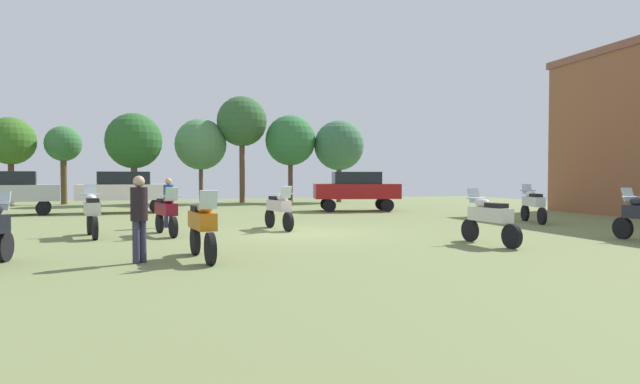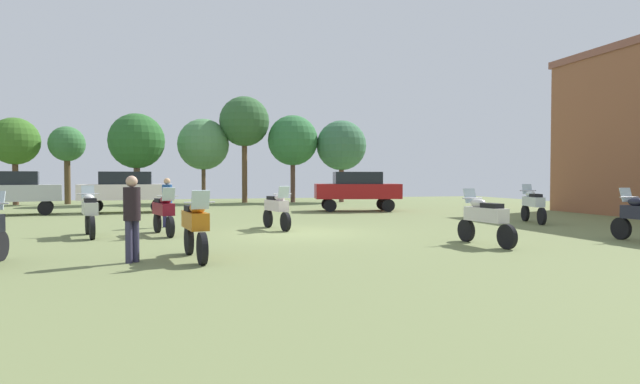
{
  "view_description": "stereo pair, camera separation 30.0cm",
  "coord_description": "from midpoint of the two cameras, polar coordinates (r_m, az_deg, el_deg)",
  "views": [
    {
      "loc": [
        -3.77,
        -15.63,
        1.78
      ],
      "look_at": [
        2.4,
        6.63,
        1.09
      ],
      "focal_mm": 29.11,
      "sensor_mm": 36.0,
      "label": 1
    },
    {
      "loc": [
        -3.48,
        -15.71,
        1.78
      ],
      "look_at": [
        2.4,
        6.63,
        1.09
      ],
      "focal_mm": 29.11,
      "sensor_mm": 36.0,
      "label": 2
    }
  ],
  "objects": [
    {
      "name": "ground_plane",
      "position": [
        16.18,
        -1.72,
        -4.58
      ],
      "size": [
        44.0,
        52.0,
        0.02
      ],
      "color": "olive"
    },
    {
      "name": "motorcycle_1",
      "position": [
        16.51,
        -23.51,
        -2.01
      ],
      "size": [
        0.75,
        2.11,
        1.49
      ],
      "rotation": [
        0.0,
        0.0,
        0.24
      ],
      "color": "black",
      "rests_on": "ground"
    },
    {
      "name": "motorcycle_3",
      "position": [
        11.27,
        -12.81,
        -3.58
      ],
      "size": [
        0.67,
        2.16,
        1.49
      ],
      "rotation": [
        0.0,
        0.0,
        3.3
      ],
      "color": "black",
      "rests_on": "ground"
    },
    {
      "name": "motorcycle_5",
      "position": [
        17.29,
        -4.29,
        -1.77
      ],
      "size": [
        0.74,
        2.07,
        1.46
      ],
      "rotation": [
        0.0,
        0.0,
        3.38
      ],
      "color": "black",
      "rests_on": "ground"
    },
    {
      "name": "motorcycle_7",
      "position": [
        21.31,
        22.74,
        -1.22
      ],
      "size": [
        0.83,
        2.2,
        1.47
      ],
      "rotation": [
        0.0,
        0.0,
        -0.28
      ],
      "color": "black",
      "rests_on": "ground"
    },
    {
      "name": "motorcycle_8",
      "position": [
        14.01,
        18.25,
        -2.68
      ],
      "size": [
        0.63,
        2.18,
        1.44
      ],
      "rotation": [
        0.0,
        0.0,
        0.12
      ],
      "color": "black",
      "rests_on": "ground"
    },
    {
      "name": "motorcycle_11",
      "position": [
        16.25,
        -16.31,
        -2.07
      ],
      "size": [
        0.8,
        2.12,
        1.45
      ],
      "rotation": [
        0.0,
        0.0,
        3.42
      ],
      "color": "black",
      "rests_on": "ground"
    },
    {
      "name": "car_1",
      "position": [
        26.59,
        4.44,
        0.43
      ],
      "size": [
        4.56,
        2.55,
        2.0
      ],
      "rotation": [
        0.0,
        0.0,
        1.39
      ],
      "color": "black",
      "rests_on": "ground"
    },
    {
      "name": "car_2",
      "position": [
        27.49,
        -30.71,
        0.23
      ],
      "size": [
        4.57,
        2.62,
        2.0
      ],
      "rotation": [
        0.0,
        0.0,
        1.77
      ],
      "color": "black",
      "rests_on": "ground"
    },
    {
      "name": "car_3",
      "position": [
        27.04,
        -20.21,
        0.35
      ],
      "size": [
        4.35,
        1.93,
        2.0
      ],
      "rotation": [
        0.0,
        0.0,
        1.6
      ],
      "color": "black",
      "rests_on": "ground"
    },
    {
      "name": "person_1",
      "position": [
        18.73,
        -16.01,
        -0.69
      ],
      "size": [
        0.39,
        0.39,
        1.71
      ],
      "rotation": [
        0.0,
        0.0,
        3.31
      ],
      "color": "#262551",
      "rests_on": "ground"
    },
    {
      "name": "person_2",
      "position": [
        11.2,
        -19.24,
        -2.06
      ],
      "size": [
        0.48,
        0.48,
        1.78
      ],
      "rotation": [
        0.0,
        0.0,
        3.9
      ],
      "color": "#312F4A",
      "rests_on": "ground"
    },
    {
      "name": "tree_2",
      "position": [
        35.96,
        2.61,
        5.11
      ],
      "size": [
        3.44,
        3.44,
        5.64
      ],
      "color": "brown",
      "rests_on": "ground"
    },
    {
      "name": "tree_3",
      "position": [
        35.68,
        -2.77,
        5.65
      ],
      "size": [
        3.44,
        3.44,
        5.96
      ],
      "color": "brown",
      "rests_on": "ground"
    },
    {
      "name": "tree_4",
      "position": [
        34.64,
        -19.28,
        5.27
      ],
      "size": [
        3.46,
        3.46,
        5.73
      ],
      "color": "brown",
      "rests_on": "ground"
    },
    {
      "name": "tree_5",
      "position": [
        35.7,
        -12.46,
        5.12
      ],
      "size": [
        3.41,
        3.41,
        5.63
      ],
      "color": "brown",
      "rests_on": "ground"
    },
    {
      "name": "tree_6",
      "position": [
        37.27,
        -30.33,
        4.8
      ],
      "size": [
        2.92,
        2.92,
        5.42
      ],
      "color": "brown",
      "rests_on": "ground"
    },
    {
      "name": "tree_7",
      "position": [
        35.63,
        -8.07,
        7.61
      ],
      "size": [
        3.36,
        3.36,
        7.17
      ],
      "color": "brown",
      "rests_on": "ground"
    },
    {
      "name": "tree_8",
      "position": [
        36.75,
        -25.85,
        4.66
      ],
      "size": [
        2.23,
        2.23,
        4.96
      ],
      "color": "brown",
      "rests_on": "ground"
    }
  ]
}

